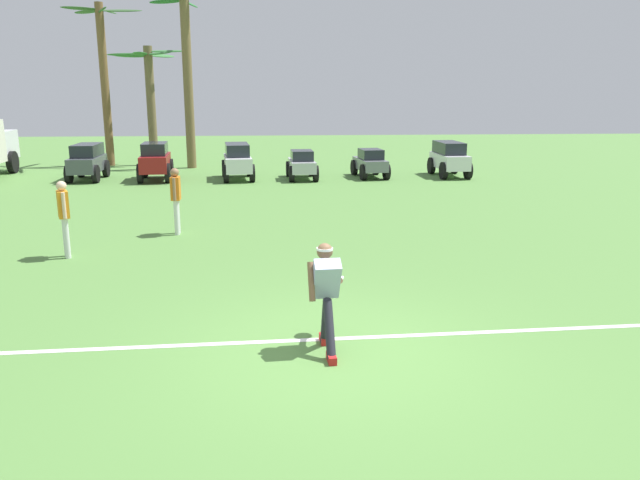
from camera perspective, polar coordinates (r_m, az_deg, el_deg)
The scene contains 15 objects.
ground_plane at distance 8.25m, azimuth 1.54°, elevation -10.11°, with size 80.00×80.00×0.00m, color #54853E.
field_line_paint at distance 8.62m, azimuth 1.27°, elevation -9.01°, with size 24.59×0.11×0.01m, color white.
frisbee_thrower at distance 8.05m, azimuth 0.59°, elevation -4.72°, with size 0.47×1.14×1.39m.
frisbee_in_flight at distance 8.57m, azimuth 1.36°, elevation -3.51°, with size 0.35×0.35×0.05m.
teammate_near_sideline at distance 14.94m, azimuth -13.05°, elevation 4.06°, with size 0.21×0.49×1.56m.
teammate_midfield at distance 13.50m, azimuth -22.39°, elevation 2.40°, with size 0.31×0.48×1.56m.
parked_car_slot_a at distance 25.26m, azimuth -20.49°, elevation 6.81°, with size 1.22×2.43×1.34m.
parked_car_slot_b at distance 24.37m, azimuth -14.82°, elevation 7.04°, with size 1.35×2.43×1.40m.
parked_car_slot_c at distance 24.08m, azimuth -7.56°, elevation 7.25°, with size 1.38×2.49×1.34m.
parked_car_slot_d at distance 23.91m, azimuth -1.67°, elevation 6.94°, with size 1.18×2.24×1.10m.
parked_car_slot_e at distance 24.48m, azimuth 4.61°, elevation 7.05°, with size 1.29×2.28×1.10m.
parked_car_slot_f at distance 25.23m, azimuth 11.73°, elevation 7.37°, with size 1.21×2.43×1.34m.
palm_tree_far_left at distance 29.78m, azimuth -19.12°, elevation 14.14°, with size 3.31×3.64×6.98m.
palm_tree_left_of_centre at distance 29.38m, azimuth -15.25°, elevation 12.67°, with size 3.63×3.09×5.20m.
palm_tree_right_of_centre at distance 27.89m, azimuth -12.03°, elevation 14.93°, with size 3.33×3.78×7.41m.
Camera 1 is at (-0.78, -7.52, 3.31)m, focal length 35.00 mm.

